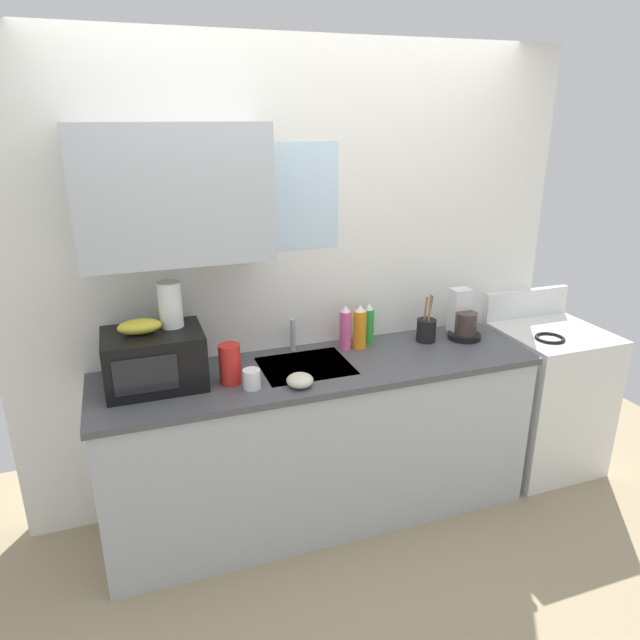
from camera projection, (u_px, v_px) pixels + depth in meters
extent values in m
cube|color=white|center=(299.00, 283.00, 3.18)|extent=(3.07, 0.10, 2.50)
cube|color=#B2B7BC|center=(174.00, 194.00, 2.61)|extent=(0.86, 0.32, 0.62)
cube|color=silver|center=(287.00, 197.00, 2.97)|extent=(0.56, 0.02, 0.55)
cube|color=#B2B7BC|center=(320.00, 444.00, 3.15)|extent=(2.27, 0.60, 0.86)
cube|color=#4C4C51|center=(320.00, 368.00, 3.00)|extent=(2.30, 0.63, 0.03)
cube|color=#9EA0A5|center=(306.00, 378.00, 3.01)|extent=(0.46, 0.38, 0.14)
cylinder|color=#B2B5BA|center=(293.00, 335.00, 3.15)|extent=(0.03, 0.03, 0.18)
cube|color=white|center=(545.00, 398.00, 3.61)|extent=(0.60, 0.60, 0.90)
torus|color=black|center=(550.00, 338.00, 3.33)|extent=(0.17, 0.17, 0.02)
cube|color=white|center=(526.00, 303.00, 3.68)|extent=(0.60, 0.04, 0.18)
cube|color=black|center=(154.00, 359.00, 2.73)|extent=(0.46, 0.34, 0.27)
cube|color=black|center=(146.00, 375.00, 2.56)|extent=(0.28, 0.01, 0.17)
ellipsoid|color=gold|center=(140.00, 326.00, 2.66)|extent=(0.20, 0.11, 0.07)
cylinder|color=white|center=(170.00, 304.00, 2.73)|extent=(0.11, 0.11, 0.22)
cylinder|color=black|center=(464.00, 336.00, 3.35)|extent=(0.19, 0.19, 0.03)
cylinder|color=#3F332D|center=(466.00, 324.00, 3.31)|extent=(0.12, 0.12, 0.13)
cube|color=silver|center=(459.00, 310.00, 3.36)|extent=(0.11, 0.09, 0.26)
cylinder|color=#E55999|center=(345.00, 330.00, 3.17)|extent=(0.07, 0.07, 0.22)
cone|color=white|center=(346.00, 309.00, 3.13)|extent=(0.05, 0.05, 0.04)
cylinder|color=orange|center=(360.00, 330.00, 3.18)|extent=(0.07, 0.07, 0.22)
cone|color=white|center=(360.00, 308.00, 3.14)|extent=(0.05, 0.05, 0.04)
cylinder|color=green|center=(369.00, 326.00, 3.26)|extent=(0.06, 0.06, 0.20)
cone|color=white|center=(369.00, 307.00, 3.22)|extent=(0.04, 0.04, 0.04)
cylinder|color=red|center=(230.00, 364.00, 2.76)|extent=(0.10, 0.10, 0.20)
cylinder|color=white|center=(252.00, 379.00, 2.73)|extent=(0.08, 0.08, 0.09)
cylinder|color=black|center=(426.00, 330.00, 3.29)|extent=(0.11, 0.11, 0.13)
cylinder|color=olive|center=(425.00, 316.00, 3.26)|extent=(0.03, 0.02, 0.22)
cylinder|color=olive|center=(429.00, 315.00, 3.28)|extent=(0.03, 0.03, 0.23)
cylinder|color=olive|center=(429.00, 316.00, 3.24)|extent=(0.03, 0.03, 0.24)
ellipsoid|color=beige|center=(300.00, 380.00, 2.75)|extent=(0.13, 0.13, 0.06)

